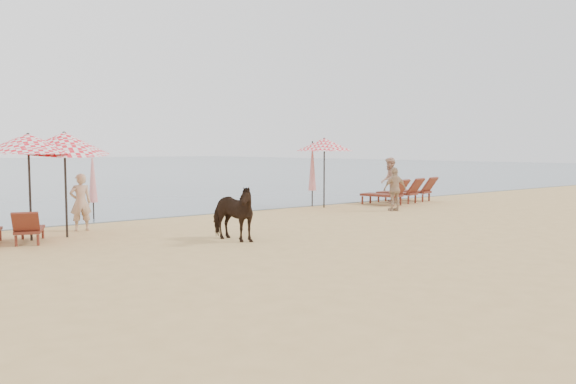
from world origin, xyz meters
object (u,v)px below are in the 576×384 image
at_px(lounger_cluster_right, 402,191).
at_px(cow, 231,213).
at_px(umbrella_open_left_a, 28,144).
at_px(umbrella_closed_right, 312,166).
at_px(umbrella_open_left_b, 64,143).
at_px(beachgoer_left, 81,202).
at_px(umbrella_open_right, 324,145).
at_px(beachgoer_right_b, 395,189).
at_px(beachgoer_right_a, 390,180).
at_px(umbrella_closed_left, 93,175).

height_order(lounger_cluster_right, cow, cow).
xyz_separation_m(lounger_cluster_right, umbrella_open_left_a, (-14.66, -0.97, 1.88)).
bearing_deg(umbrella_closed_right, cow, -142.93).
distance_m(lounger_cluster_right, cow, 11.47).
distance_m(umbrella_open_left_b, cow, 4.62).
height_order(umbrella_open_left_a, cow, umbrella_open_left_a).
xyz_separation_m(umbrella_open_left_b, beachgoer_left, (0.64, 0.94, -1.62)).
bearing_deg(umbrella_closed_right, beachgoer_left, -172.29).
height_order(umbrella_open_left_a, umbrella_open_right, umbrella_open_right).
height_order(umbrella_open_left_b, beachgoer_right_b, umbrella_open_left_b).
height_order(umbrella_open_left_b, umbrella_closed_right, umbrella_open_left_b).
bearing_deg(beachgoer_left, lounger_cluster_right, -174.89).
relative_size(beachgoer_right_a, beachgoer_right_b, 1.19).
height_order(beachgoer_left, beachgoer_right_b, beachgoer_right_b).
relative_size(umbrella_open_left_b, cow, 1.71).
relative_size(umbrella_open_left_a, umbrella_open_left_b, 0.95).
relative_size(umbrella_open_left_a, umbrella_closed_right, 1.03).
bearing_deg(beachgoer_right_a, beachgoer_left, -38.09).
xyz_separation_m(umbrella_open_left_a, umbrella_closed_right, (10.79, 2.19, -0.80)).
distance_m(umbrella_closed_left, beachgoer_right_a, 11.84).
distance_m(lounger_cluster_right, umbrella_open_left_b, 13.98).
bearing_deg(umbrella_open_right, cow, -148.27).
height_order(umbrella_open_left_a, beachgoer_right_a, umbrella_open_left_a).
height_order(lounger_cluster_right, beachgoer_left, beachgoer_left).
distance_m(lounger_cluster_right, umbrella_open_left_a, 14.81).
relative_size(cow, beachgoer_right_b, 1.02).
bearing_deg(umbrella_open_right, beachgoer_right_b, -64.20).
distance_m(lounger_cluster_right, beachgoer_right_a, 0.71).
bearing_deg(umbrella_closed_left, umbrella_closed_right, -6.57).
height_order(beachgoer_left, beachgoer_right_a, beachgoer_right_a).
distance_m(umbrella_open_left_a, beachgoer_right_b, 12.27).
relative_size(umbrella_closed_left, beachgoer_right_b, 1.44).
xyz_separation_m(umbrella_closed_left, umbrella_closed_right, (8.24, -0.95, 0.16)).
xyz_separation_m(umbrella_open_left_a, beachgoer_left, (1.49, 0.93, -1.58)).
relative_size(umbrella_closed_left, beachgoer_right_a, 1.21).
height_order(umbrella_open_right, cow, umbrella_open_right).
distance_m(umbrella_open_right, beachgoer_left, 9.53).
bearing_deg(beachgoer_right_a, umbrella_open_left_a, -34.53).
bearing_deg(cow, lounger_cluster_right, 8.84).
xyz_separation_m(lounger_cluster_right, beachgoer_right_a, (-0.42, 0.34, 0.45)).
xyz_separation_m(lounger_cluster_right, cow, (-10.76, -3.98, 0.19)).
bearing_deg(beachgoer_left, umbrella_open_left_a, 37.00).
relative_size(umbrella_open_right, beachgoer_right_a, 1.41).
distance_m(umbrella_closed_left, umbrella_closed_right, 8.29).
distance_m(umbrella_closed_right, beachgoer_right_b, 3.45).
relative_size(umbrella_open_left_a, umbrella_open_right, 0.99).
bearing_deg(lounger_cluster_right, beachgoer_right_a, 128.64).
relative_size(cow, beachgoer_left, 1.03).
distance_m(umbrella_open_left_b, beachgoer_right_b, 11.44).
height_order(lounger_cluster_right, umbrella_open_right, umbrella_open_right).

